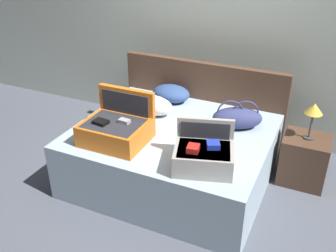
# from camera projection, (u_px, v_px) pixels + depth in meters

# --- Properties ---
(ground_plane) EXTENTS (12.00, 12.00, 0.00)m
(ground_plane) POSITION_uv_depth(u_px,v_px,m) (155.00, 201.00, 3.63)
(ground_plane) COLOR #4C515B
(back_wall) EXTENTS (8.00, 0.10, 2.60)m
(back_wall) POSITION_uv_depth(u_px,v_px,m) (219.00, 24.00, 4.34)
(back_wall) COLOR #B7C1B2
(back_wall) RESTS_ON ground
(bed) EXTENTS (1.82, 1.54, 0.56)m
(bed) POSITION_uv_depth(u_px,v_px,m) (173.00, 155.00, 3.82)
(bed) COLOR #99ADBC
(bed) RESTS_ON ground
(headboard) EXTENTS (1.86, 0.08, 0.99)m
(headboard) POSITION_uv_depth(u_px,v_px,m) (202.00, 104.00, 4.36)
(headboard) COLOR #4C3323
(headboard) RESTS_ON ground
(hard_case_large) EXTENTS (0.56, 0.49, 0.43)m
(hard_case_large) POSITION_uv_depth(u_px,v_px,m) (116.00, 128.00, 3.45)
(hard_case_large) COLOR #D16619
(hard_case_large) RESTS_ON bed
(hard_case_medium) EXTENTS (0.56, 0.51, 0.35)m
(hard_case_medium) POSITION_uv_depth(u_px,v_px,m) (204.00, 155.00, 3.09)
(hard_case_medium) COLOR gray
(hard_case_medium) RESTS_ON bed
(duffel_bag) EXTENTS (0.53, 0.41, 0.28)m
(duffel_bag) POSITION_uv_depth(u_px,v_px,m) (237.00, 118.00, 3.68)
(duffel_bag) COLOR navy
(duffel_bag) RESTS_ON bed
(pillow_near_headboard) EXTENTS (0.48, 0.27, 0.20)m
(pillow_near_headboard) POSITION_uv_depth(u_px,v_px,m) (151.00, 105.00, 3.95)
(pillow_near_headboard) COLOR white
(pillow_near_headboard) RESTS_ON bed
(pillow_center_head) EXTENTS (0.43, 0.32, 0.19)m
(pillow_center_head) POSITION_uv_depth(u_px,v_px,m) (171.00, 94.00, 4.23)
(pillow_center_head) COLOR navy
(pillow_center_head) RESTS_ON bed
(nightstand) EXTENTS (0.44, 0.40, 0.49)m
(nightstand) POSITION_uv_depth(u_px,v_px,m) (304.00, 160.00, 3.81)
(nightstand) COLOR #4C3323
(nightstand) RESTS_ON ground
(table_lamp) EXTENTS (0.17, 0.17, 0.37)m
(table_lamp) POSITION_uv_depth(u_px,v_px,m) (314.00, 110.00, 3.55)
(table_lamp) COLOR #3F3833
(table_lamp) RESTS_ON nightstand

